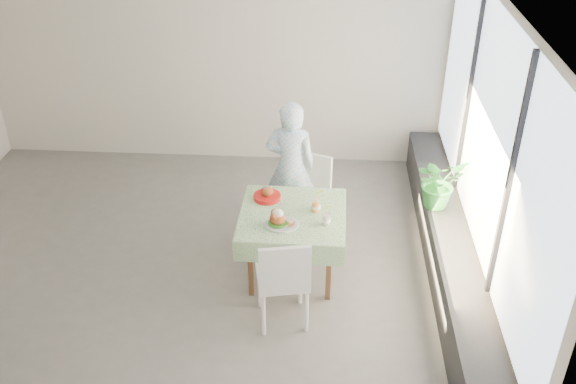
# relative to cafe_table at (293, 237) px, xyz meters

# --- Properties ---
(floor) EXTENTS (6.00, 6.00, 0.00)m
(floor) POSITION_rel_cafe_table_xyz_m (-1.19, 0.06, -0.46)
(floor) COLOR #5A5856
(floor) RESTS_ON ground
(ceiling) EXTENTS (6.00, 6.00, 0.00)m
(ceiling) POSITION_rel_cafe_table_xyz_m (-1.19, 0.06, 2.34)
(ceiling) COLOR white
(ceiling) RESTS_ON ground
(wall_back) EXTENTS (6.00, 0.02, 2.80)m
(wall_back) POSITION_rel_cafe_table_xyz_m (-1.19, 2.56, 0.94)
(wall_back) COLOR beige
(wall_back) RESTS_ON ground
(wall_front) EXTENTS (6.00, 0.02, 2.80)m
(wall_front) POSITION_rel_cafe_table_xyz_m (-1.19, -2.44, 0.94)
(wall_front) COLOR beige
(wall_front) RESTS_ON ground
(wall_right) EXTENTS (0.02, 5.00, 2.80)m
(wall_right) POSITION_rel_cafe_table_xyz_m (1.81, 0.06, 0.94)
(wall_right) COLOR beige
(wall_right) RESTS_ON ground
(window_pane) EXTENTS (0.01, 4.80, 2.18)m
(window_pane) POSITION_rel_cafe_table_xyz_m (1.78, 0.06, 1.19)
(window_pane) COLOR #D1E0F9
(window_pane) RESTS_ON ground
(window_ledge) EXTENTS (0.40, 4.80, 0.50)m
(window_ledge) POSITION_rel_cafe_table_xyz_m (1.61, 0.06, -0.21)
(window_ledge) COLOR black
(window_ledge) RESTS_ON ground
(cafe_table) EXTENTS (1.06, 1.06, 0.74)m
(cafe_table) POSITION_rel_cafe_table_xyz_m (0.00, 0.00, 0.00)
(cafe_table) COLOR brown
(cafe_table) RESTS_ON ground
(chair_far) EXTENTS (0.60, 0.60, 0.98)m
(chair_far) POSITION_rel_cafe_table_xyz_m (0.09, 0.66, -0.16)
(chair_far) COLOR white
(chair_far) RESTS_ON ground
(chair_near) EXTENTS (0.54, 0.54, 0.98)m
(chair_near) POSITION_rel_cafe_table_xyz_m (-0.05, -0.72, -0.16)
(chair_near) COLOR white
(chair_near) RESTS_ON ground
(diner) EXTENTS (0.63, 0.47, 1.58)m
(diner) POSITION_rel_cafe_table_xyz_m (-0.07, 0.85, 0.33)
(diner) COLOR #97CCF3
(diner) RESTS_ON ground
(main_dish) EXTENTS (0.34, 0.34, 0.17)m
(main_dish) POSITION_rel_cafe_table_xyz_m (-0.11, -0.22, 0.34)
(main_dish) COLOR white
(main_dish) RESTS_ON cafe_table
(juice_cup_orange) EXTENTS (0.10, 0.10, 0.27)m
(juice_cup_orange) POSITION_rel_cafe_table_xyz_m (0.23, 0.06, 0.35)
(juice_cup_orange) COLOR white
(juice_cup_orange) RESTS_ON cafe_table
(juice_cup_lemonade) EXTENTS (0.09, 0.09, 0.25)m
(juice_cup_lemonade) POSITION_rel_cafe_table_xyz_m (0.33, -0.17, 0.34)
(juice_cup_lemonade) COLOR white
(juice_cup_lemonade) RESTS_ON cafe_table
(second_dish) EXTENTS (0.28, 0.28, 0.13)m
(second_dish) POSITION_rel_cafe_table_xyz_m (-0.28, 0.26, 0.32)
(second_dish) COLOR #B61512
(second_dish) RESTS_ON cafe_table
(potted_plant) EXTENTS (0.66, 0.64, 0.57)m
(potted_plant) POSITION_rel_cafe_table_xyz_m (1.52, 0.64, 0.32)
(potted_plant) COLOR #28782C
(potted_plant) RESTS_ON window_ledge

